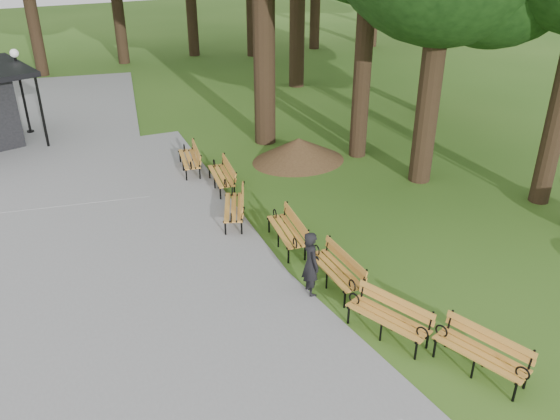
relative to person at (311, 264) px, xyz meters
name	(u,v)px	position (x,y,z in m)	size (l,w,h in m)	color
ground	(291,268)	(0.05, 1.11, -0.80)	(100.00, 100.00, 0.00)	#335E1A
path	(105,246)	(-3.95, 4.11, -0.77)	(12.00, 38.00, 0.06)	gray
person	(311,264)	(0.00, 0.00, 0.00)	(0.59, 0.38, 1.60)	black
lamp_post	(19,74)	(-5.08, 14.34, 1.56)	(0.32, 0.32, 3.31)	black
dirt_mound	(299,150)	(3.33, 7.26, -0.38)	(2.80, 2.80, 0.84)	#47301C
bench_0	(480,354)	(1.70, -3.65, -0.36)	(1.90, 0.64, 0.88)	orange
bench_1	(388,318)	(0.74, -2.01, -0.36)	(1.90, 0.64, 0.88)	orange
bench_2	(335,270)	(0.65, 0.00, -0.36)	(1.90, 0.64, 0.88)	orange
bench_3	(286,231)	(0.41, 2.15, -0.36)	(1.90, 0.64, 0.88)	orange
bench_4	(234,207)	(-0.35, 4.00, -0.36)	(1.90, 0.64, 0.88)	orange
bench_5	(221,176)	(0.07, 6.22, -0.36)	(1.90, 0.64, 0.88)	orange
bench_6	(189,159)	(-0.44, 7.99, -0.36)	(1.90, 0.64, 0.88)	orange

